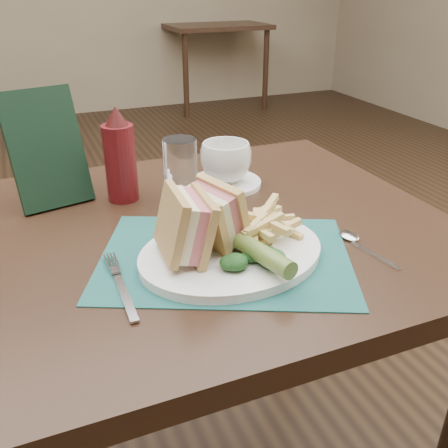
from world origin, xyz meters
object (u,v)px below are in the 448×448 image
saucer (226,183)px  coffee_cup (226,162)px  ketchup_bottle (120,154)px  check_presenter (46,149)px  sandwich_half_a (171,227)px  sandwich_half_b (203,218)px  table_bg_right (214,66)px  drinking_glass (181,172)px  table_main (202,382)px  placemat (225,257)px  plate (231,253)px

saucer → coffee_cup: bearing=0.0°
saucer → ketchup_bottle: ketchup_bottle is taller
saucer → check_presenter: bearing=172.0°
sandwich_half_a → ketchup_bottle: size_ratio=0.58×
sandwich_half_b → coffee_cup: (0.15, 0.26, -0.02)m
table_bg_right → drinking_glass: size_ratio=6.92×
table_bg_right → ketchup_bottle: (-1.62, -3.66, 0.47)m
table_main → check_presenter: bearing=137.8°
placemat → sandwich_half_a: sandwich_half_a is taller
placemat → drinking_glass: bearing=89.7°
table_main → drinking_glass: 0.45m
table_bg_right → saucer: 3.95m
drinking_glass → ketchup_bottle: 0.12m
coffee_cup → saucer: bearing=0.0°
check_presenter → drinking_glass: bearing=-37.7°
placemat → table_bg_right: bearing=68.9°
table_bg_right → sandwich_half_b: 4.25m
placemat → coffee_cup: coffee_cup is taller
sandwich_half_a → check_presenter: check_presenter is taller
table_bg_right → sandwich_half_b: sandwich_half_b is taller
plate → ketchup_bottle: size_ratio=1.61×
table_bg_right → ketchup_bottle: bearing=-114.0°
sandwich_half_a → ketchup_bottle: ketchup_bottle is taller
table_main → plate: bearing=-85.6°
sandwich_half_b → drinking_glass: 0.21m
table_main → drinking_glass: size_ratio=6.92×
placemat → plate: plate is taller
table_main → check_presenter: size_ratio=4.03×
plate → sandwich_half_a: size_ratio=2.80×
check_presenter → plate: bearing=-68.1°
drinking_glass → ketchup_bottle: bearing=146.2°
sandwich_half_a → saucer: bearing=57.0°
table_main → placemat: size_ratio=2.30×
drinking_glass → ketchup_bottle: ketchup_bottle is taller
plate → sandwich_half_a: bearing=166.9°
coffee_cup → table_bg_right: bearing=69.0°
plate → check_presenter: bearing=116.5°
sandwich_half_a → check_presenter: (-0.14, 0.33, 0.04)m
plate → table_main: bearing=85.9°
table_main → sandwich_half_a: (-0.08, -0.12, 0.45)m
saucer → drinking_glass: bearing=-154.3°
plate → sandwich_half_b: size_ratio=2.97×
table_bg_right → sandwich_half_a: sandwich_half_a is taller
sandwich_half_b → drinking_glass: bearing=64.2°
placemat → saucer: saucer is taller
sandwich_half_b → drinking_glass: drinking_glass is taller
table_bg_right → coffee_cup: size_ratio=8.50×
check_presenter → placemat: bearing=-68.5°
coffee_cup → check_presenter: 0.35m
coffee_cup → check_presenter: size_ratio=0.47×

